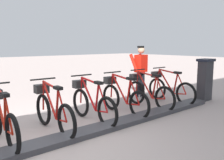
% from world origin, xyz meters
% --- Properties ---
extents(ground_plane, '(60.00, 60.00, 0.00)m').
position_xyz_m(ground_plane, '(0.00, 0.00, 0.00)').
color(ground_plane, '#C0ACA5').
extents(dock_rail_base, '(0.44, 9.27, 0.10)m').
position_xyz_m(dock_rail_base, '(0.00, 0.00, 0.05)').
color(dock_rail_base, '#47474C').
rests_on(dock_rail_base, ground).
extents(payment_kiosk, '(0.36, 0.52, 1.28)m').
position_xyz_m(payment_kiosk, '(0.05, -5.05, 0.67)').
color(payment_kiosk, '#38383D').
rests_on(payment_kiosk, ground).
extents(bike_docked_0, '(1.72, 0.54, 1.02)m').
position_xyz_m(bike_docked_0, '(0.62, -4.04, 0.43)').
color(bike_docked_0, black).
rests_on(bike_docked_0, ground).
extents(bike_docked_1, '(1.72, 0.54, 1.02)m').
position_xyz_m(bike_docked_1, '(0.62, -3.10, 0.43)').
color(bike_docked_1, black).
rests_on(bike_docked_1, ground).
extents(bike_docked_2, '(1.72, 0.54, 1.02)m').
position_xyz_m(bike_docked_2, '(0.62, -2.15, 0.43)').
color(bike_docked_2, black).
rests_on(bike_docked_2, ground).
extents(bike_docked_3, '(1.72, 0.54, 1.02)m').
position_xyz_m(bike_docked_3, '(0.62, -1.21, 0.43)').
color(bike_docked_3, black).
rests_on(bike_docked_3, ground).
extents(bike_docked_4, '(1.72, 0.54, 1.02)m').
position_xyz_m(bike_docked_4, '(0.62, -0.27, 0.43)').
color(bike_docked_4, black).
rests_on(bike_docked_4, ground).
extents(bike_docked_5, '(1.72, 0.54, 1.02)m').
position_xyz_m(bike_docked_5, '(0.62, 0.67, 0.43)').
color(bike_docked_5, black).
rests_on(bike_docked_5, ground).
extents(worker_near_rack, '(0.50, 0.67, 1.66)m').
position_xyz_m(worker_near_rack, '(1.66, -3.90, 0.91)').
color(worker_near_rack, white).
rests_on(worker_near_rack, ground).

